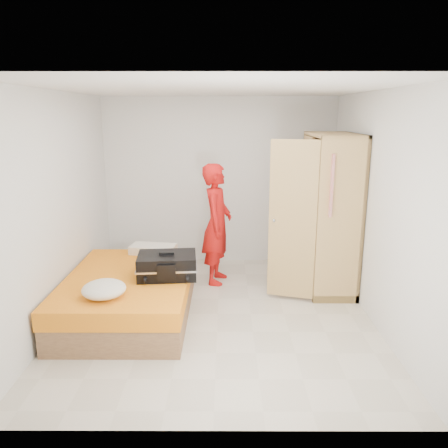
{
  "coord_description": "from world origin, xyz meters",
  "views": [
    {
      "loc": [
        0.09,
        -4.83,
        2.35
      ],
      "look_at": [
        0.07,
        0.47,
        1.0
      ],
      "focal_mm": 35.0,
      "sensor_mm": 36.0,
      "label": 1
    }
  ],
  "objects_px": {
    "person": "(217,224)",
    "round_cushion": "(104,289)",
    "bed": "(129,295)",
    "suitcase": "(167,266)",
    "wardrobe": "(327,217)"
  },
  "relations": [
    {
      "from": "bed",
      "to": "round_cushion",
      "type": "height_order",
      "value": "round_cushion"
    },
    {
      "from": "wardrobe",
      "to": "round_cushion",
      "type": "bearing_deg",
      "value": -150.13
    },
    {
      "from": "wardrobe",
      "to": "person",
      "type": "xyz_separation_m",
      "value": [
        -1.48,
        0.21,
        -0.15
      ]
    },
    {
      "from": "bed",
      "to": "suitcase",
      "type": "distance_m",
      "value": 0.6
    },
    {
      "from": "bed",
      "to": "suitcase",
      "type": "relative_size",
      "value": 2.78
    },
    {
      "from": "bed",
      "to": "round_cushion",
      "type": "bearing_deg",
      "value": -100.36
    },
    {
      "from": "person",
      "to": "round_cushion",
      "type": "distance_m",
      "value": 2.07
    },
    {
      "from": "person",
      "to": "round_cushion",
      "type": "height_order",
      "value": "person"
    },
    {
      "from": "wardrobe",
      "to": "person",
      "type": "height_order",
      "value": "wardrobe"
    },
    {
      "from": "person",
      "to": "round_cushion",
      "type": "xyz_separation_m",
      "value": [
        -1.14,
        -1.71,
        -0.26
      ]
    },
    {
      "from": "bed",
      "to": "wardrobe",
      "type": "bearing_deg",
      "value": 19.43
    },
    {
      "from": "suitcase",
      "to": "round_cushion",
      "type": "xyz_separation_m",
      "value": [
        -0.58,
        -0.59,
        -0.05
      ]
    },
    {
      "from": "bed",
      "to": "suitcase",
      "type": "xyz_separation_m",
      "value": [
        0.47,
        -0.03,
        0.38
      ]
    },
    {
      "from": "person",
      "to": "wardrobe",
      "type": "bearing_deg",
      "value": -89.12
    },
    {
      "from": "wardrobe",
      "to": "suitcase",
      "type": "relative_size",
      "value": 2.89
    }
  ]
}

